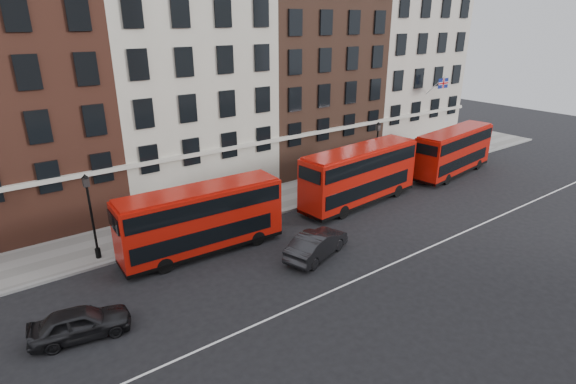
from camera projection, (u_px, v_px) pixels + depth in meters
ground at (319, 271)px, 25.94m from camera, size 120.00×120.00×0.00m
pavement at (229, 211)px, 33.81m from camera, size 80.00×5.00×0.15m
kerb at (247, 222)px, 31.93m from camera, size 80.00×0.30×0.16m
road_centre_line at (343, 286)px, 24.44m from camera, size 70.00×0.12×0.01m
building_terrace at (174, 65)px, 35.54m from camera, size 64.00×11.95×22.00m
bus_b at (201, 219)px, 27.22m from camera, size 10.21×2.85×4.25m
bus_c at (360, 174)px, 34.57m from camera, size 10.98×3.50×4.54m
bus_d at (454, 151)px, 41.29m from camera, size 10.40×3.77×4.27m
car_rear at (80, 323)px, 20.31m from camera, size 4.58×2.52×1.48m
car_front at (317, 244)px, 27.28m from camera, size 5.17×3.15×1.61m
lamp_post_left at (91, 213)px, 26.04m from camera, size 0.44×0.44×5.33m
lamp_post_right at (377, 149)px, 38.90m from camera, size 0.44×0.44×5.33m
traffic_light at (445, 142)px, 43.72m from camera, size 0.25×0.45×3.27m
iron_railings at (215, 195)px, 35.26m from camera, size 6.60×0.06×1.00m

